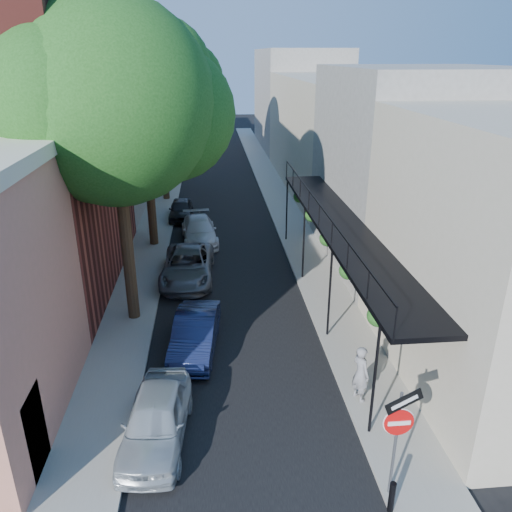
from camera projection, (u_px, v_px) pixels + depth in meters
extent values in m
cube|color=black|center=(220.00, 188.00, 38.03)|extent=(6.00, 64.00, 0.01)
cube|color=gray|center=(167.00, 188.00, 37.66)|extent=(2.00, 64.00, 0.12)
cube|color=gray|center=(272.00, 186.00, 38.35)|extent=(2.00, 64.00, 0.12)
cube|color=beige|center=(34.00, 432.00, 11.77)|extent=(0.10, 1.20, 2.20)
cube|color=gray|center=(99.00, 94.00, 19.83)|extent=(0.06, 7.00, 4.00)
cube|color=#999791|center=(79.00, 138.00, 31.87)|extent=(8.00, 12.00, 9.00)
cube|color=#BBAF9A|center=(115.00, 108.00, 44.60)|extent=(8.00, 16.00, 10.00)
cube|color=tan|center=(136.00, 105.00, 57.90)|extent=(8.00, 12.00, 8.00)
cube|color=#999791|center=(418.00, 169.00, 23.27)|extent=(8.00, 10.00, 9.00)
cube|color=#BBAF9A|center=(339.00, 133.00, 37.30)|extent=(8.00, 20.00, 8.00)
cube|color=#999791|center=(298.00, 99.00, 53.53)|extent=(8.00, 16.00, 10.00)
cube|color=black|center=(344.00, 227.00, 18.62)|extent=(2.00, 16.00, 0.15)
cube|color=black|center=(320.00, 205.00, 18.21)|extent=(0.05, 16.00, 0.05)
cylinder|color=black|center=(375.00, 378.00, 12.72)|extent=(0.08, 0.08, 3.40)
cylinder|color=black|center=(287.00, 209.00, 26.56)|extent=(0.08, 0.08, 3.40)
sphere|color=#194714|center=(378.00, 316.00, 13.20)|extent=(0.60, 0.60, 0.60)
sphere|color=#194714|center=(327.00, 239.00, 18.74)|extent=(0.60, 0.60, 0.60)
sphere|color=#194714|center=(300.00, 196.00, 24.27)|extent=(0.60, 0.60, 0.60)
cylinder|color=#595B60|center=(395.00, 447.00, 10.99)|extent=(0.07, 0.07, 2.90)
cylinder|color=red|center=(399.00, 422.00, 10.69)|extent=(0.66, 0.04, 0.66)
cube|color=white|center=(399.00, 423.00, 10.67)|extent=(0.50, 0.02, 0.10)
cylinder|color=white|center=(399.00, 422.00, 10.71)|extent=(0.70, 0.02, 0.70)
cube|color=black|center=(404.00, 402.00, 10.48)|extent=(0.89, 0.15, 0.58)
cube|color=white|center=(405.00, 403.00, 10.46)|extent=(0.60, 0.10, 0.31)
cylinder|color=black|center=(392.00, 497.00, 10.87)|extent=(0.14, 0.14, 0.80)
cylinder|color=#321F14|center=(126.00, 233.00, 17.93)|extent=(0.44, 0.44, 7.00)
sphere|color=#194714|center=(112.00, 103.00, 16.23)|extent=(6.80, 6.80, 6.80)
sphere|color=#194714|center=(168.00, 114.00, 17.51)|extent=(4.76, 4.76, 4.76)
cylinder|color=#321F14|center=(150.00, 188.00, 25.44)|extent=(0.44, 0.44, 6.30)
sphere|color=#194714|center=(143.00, 105.00, 23.92)|extent=(6.00, 6.00, 6.00)
sphere|color=#194714|center=(176.00, 114.00, 25.07)|extent=(4.20, 4.20, 4.20)
cylinder|color=#321F14|center=(163.00, 147.00, 33.55)|extent=(0.44, 0.44, 7.35)
sphere|color=#194714|center=(158.00, 72.00, 31.78)|extent=(7.00, 7.00, 7.00)
sphere|color=#194714|center=(187.00, 80.00, 33.08)|extent=(4.90, 4.90, 4.90)
imported|color=#9FA9B0|center=(156.00, 419.00, 12.97)|extent=(1.91, 4.04, 1.34)
imported|color=#131B3E|center=(195.00, 334.00, 16.97)|extent=(1.83, 4.10, 1.31)
imported|color=slate|center=(188.00, 266.00, 22.35)|extent=(2.42, 4.91, 1.34)
imported|color=silver|center=(199.00, 231.00, 26.92)|extent=(2.17, 4.51, 1.27)
imported|color=black|center=(181.00, 209.00, 30.74)|extent=(1.45, 3.52, 1.19)
imported|color=slate|center=(361.00, 373.00, 14.29)|extent=(0.62, 0.74, 1.74)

